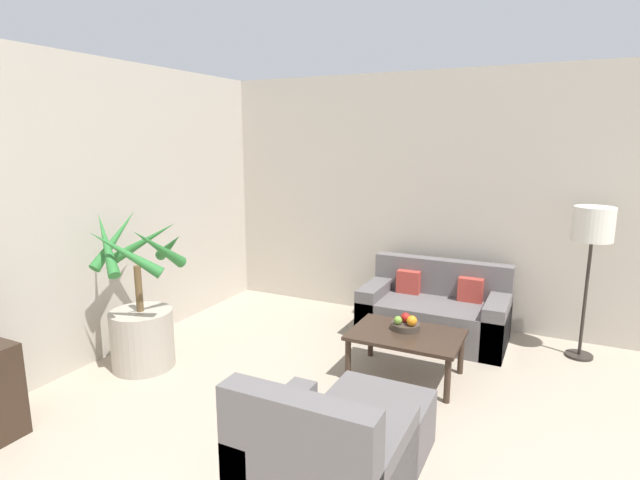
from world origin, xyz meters
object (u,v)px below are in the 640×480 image
object	(u,v)px
sofa_loveseat	(434,313)
apple_red	(405,317)
orange_fruit	(412,321)
potted_palm	(141,320)
coffee_table	(406,339)
armchair	(323,471)
floor_lamp	(593,231)
ottoman	(379,421)
apple_green	(398,320)
fruit_bowl	(406,326)

from	to	relation	value
sofa_loveseat	apple_red	world-z (taller)	sofa_loveseat
orange_fruit	potted_palm	bearing A→B (deg)	-158.10
sofa_loveseat	coffee_table	distance (m)	0.98
coffee_table	apple_red	xyz separation A→B (m)	(-0.04, 0.11, 0.15)
coffee_table	orange_fruit	bearing A→B (deg)	55.56
armchair	orange_fruit	bearing A→B (deg)	91.34
sofa_loveseat	orange_fruit	xyz separation A→B (m)	(0.02, -0.93, 0.23)
potted_palm	floor_lamp	distance (m)	4.07
floor_lamp	ottoman	xyz separation A→B (m)	(-1.22, -2.15, -1.01)
sofa_loveseat	ottoman	distance (m)	2.03
potted_palm	apple_green	world-z (taller)	potted_palm
sofa_loveseat	fruit_bowl	world-z (taller)	sofa_loveseat
sofa_loveseat	potted_palm	bearing A→B (deg)	-140.11
floor_lamp	apple_green	distance (m)	1.93
sofa_loveseat	ottoman	xyz separation A→B (m)	(0.12, -2.02, -0.07)
sofa_loveseat	armchair	bearing A→B (deg)	-88.71
fruit_bowl	apple_green	size ratio (longest dim) A/B	3.43
fruit_bowl	ottoman	distance (m)	1.16
floor_lamp	apple_green	xyz separation A→B (m)	(-1.43, -1.08, -0.71)
apple_red	fruit_bowl	bearing A→B (deg)	-68.09
fruit_bowl	ottoman	size ratio (longest dim) A/B	0.38
potted_palm	armchair	distance (m)	2.42
floor_lamp	coffee_table	size ratio (longest dim) A/B	1.54
floor_lamp	fruit_bowl	bearing A→B (deg)	-143.48
potted_palm	apple_green	size ratio (longest dim) A/B	19.66
potted_palm	coffee_table	bearing A→B (deg)	21.13
apple_green	ottoman	world-z (taller)	apple_green
potted_palm	apple_red	bearing A→B (deg)	24.04
armchair	ottoman	world-z (taller)	armchair
potted_palm	sofa_loveseat	size ratio (longest dim) A/B	0.99
armchair	potted_palm	bearing A→B (deg)	157.23
orange_fruit	floor_lamp	bearing A→B (deg)	38.80
armchair	ottoman	distance (m)	0.73
orange_fruit	armchair	world-z (taller)	armchair
apple_green	orange_fruit	xyz separation A→B (m)	(0.11, 0.02, 0.01)
sofa_loveseat	floor_lamp	xyz separation A→B (m)	(1.34, 0.13, 0.93)
apple_green	orange_fruit	bearing A→B (deg)	9.55
orange_fruit	sofa_loveseat	bearing A→B (deg)	91.19
apple_green	sofa_loveseat	bearing A→B (deg)	84.29
apple_green	orange_fruit	size ratio (longest dim) A/B	0.81
orange_fruit	apple_green	bearing A→B (deg)	-170.45
floor_lamp	armchair	size ratio (longest dim) A/B	1.68
floor_lamp	armchair	world-z (taller)	floor_lamp
floor_lamp	ottoman	bearing A→B (deg)	-119.49
apple_red	orange_fruit	distance (m)	0.10
floor_lamp	coffee_table	xyz separation A→B (m)	(-1.35, -1.10, -0.85)
sofa_loveseat	orange_fruit	distance (m)	0.96
potted_palm	ottoman	world-z (taller)	potted_palm
floor_lamp	fruit_bowl	size ratio (longest dim) A/B	5.74
apple_red	floor_lamp	bearing A→B (deg)	35.59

